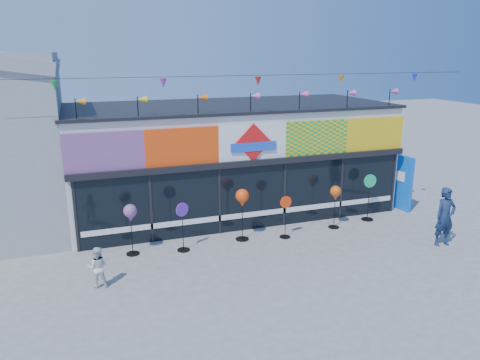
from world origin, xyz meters
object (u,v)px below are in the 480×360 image
spinner_0 (130,215)px  spinner_1 (183,226)px  child (98,267)px  spinner_4 (335,194)px  spinner_5 (369,196)px  adult_man (445,217)px  spinner_3 (285,216)px  blue_sign (401,182)px  spinner_2 (242,199)px

spinner_0 → spinner_1: bearing=-8.9°
child → spinner_4: bearing=-157.1°
spinner_5 → adult_man: (0.91, -2.80, 0.04)m
spinner_3 → spinner_5: (3.60, 0.53, 0.16)m
blue_sign → child: (-11.62, -2.67, -0.52)m
spinner_3 → child: (-6.08, -1.46, -0.21)m
spinner_3 → spinner_4: size_ratio=0.94×
spinner_0 → spinner_5: 8.59m
spinner_2 → spinner_4: 3.43m
spinner_5 → spinner_2: bearing=-177.3°
spinner_0 → child: bearing=-121.7°
child → spinner_0: bearing=-110.7°
spinner_2 → adult_man: size_ratio=0.91×
blue_sign → spinner_5: 2.06m
spinner_5 → spinner_3: bearing=-171.6°
spinner_5 → child: size_ratio=1.56×
child → spinner_2: bearing=-148.4°
spinner_1 → adult_man: size_ratio=0.82×
spinner_5 → adult_man: bearing=-72.0°
spinner_1 → spinner_2: size_ratio=0.90×
blue_sign → spinner_4: blue_sign is taller
spinner_3 → spinner_5: size_ratio=0.83×
spinner_2 → adult_man: 6.47m
spinner_5 → adult_man: 2.95m
spinner_1 → adult_man: 8.30m
spinner_2 → spinner_5: (5.02, 0.24, -0.48)m
spinner_3 → spinner_5: bearing=8.4°
spinner_1 → spinner_5: (7.05, 0.46, 0.09)m
spinner_1 → spinner_4: size_ratio=1.02×
spinner_1 → child: 3.06m
adult_man → spinner_3: bearing=157.2°
blue_sign → spinner_5: (-1.94, -0.68, -0.16)m
spinner_0 → blue_sign: bearing=4.8°
spinner_0 → spinner_5: size_ratio=0.93×
spinner_2 → child: (-4.66, -1.76, -0.84)m
spinner_1 → spinner_3: 3.46m
spinner_5 → spinner_0: bearing=-178.6°
spinner_4 → spinner_5: 1.64m
spinner_2 → adult_man: bearing=-23.4°
adult_man → blue_sign: bearing=77.5°
spinner_2 → spinner_3: (1.42, -0.30, -0.63)m
spinner_0 → spinner_2: spinner_2 is taller
spinner_1 → spinner_5: bearing=3.7°
child → spinner_3: bearing=-155.6°
spinner_2 → spinner_5: bearing=2.7°
spinner_0 → spinner_4: spinner_0 is taller
spinner_0 → spinner_5: spinner_5 is taller
spinner_3 → child: spinner_3 is taller
spinner_2 → spinner_0: bearing=179.7°
spinner_0 → child: size_ratio=1.45×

